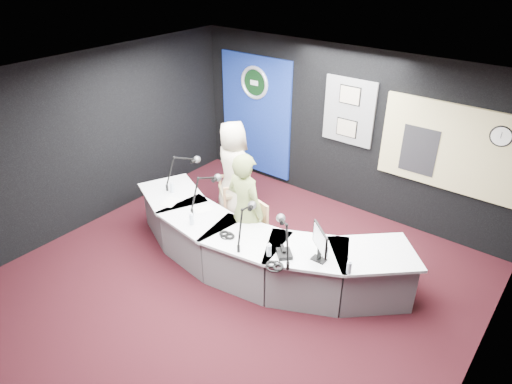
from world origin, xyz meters
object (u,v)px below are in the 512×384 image
Objects in this scene: broadcast_desk at (254,246)px; person_man at (233,170)px; armchair_right at (246,236)px; person_woman at (245,210)px; armchair_left at (234,189)px.

broadcast_desk is 1.62m from person_man.
person_man is (-1.00, 0.91, 0.42)m from armchair_right.
armchair_right is 0.49× the size of person_woman.
armchair_left is at bearing 152.22° from armchair_right.
person_woman is (1.00, -0.91, 0.02)m from person_man.
person_woman reaches higher than person_man.
person_man is at bearing 140.90° from broadcast_desk.
person_man is 0.97× the size of person_woman.
person_woman reaches higher than armchair_left.
broadcast_desk is 4.76× the size of armchair_left.
armchair_right is at bearing 162.00° from broadcast_desk.
person_woman is at bearing 0.00° from armchair_right.
armchair_left is 1.41m from person_woman.
person_man is at bearing 152.22° from armchair_right.
person_man is at bearing -37.62° from person_woman.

